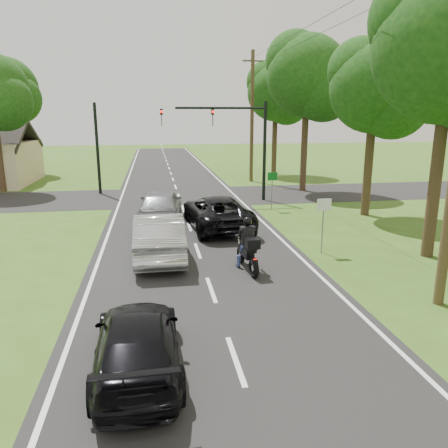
{
  "coord_description": "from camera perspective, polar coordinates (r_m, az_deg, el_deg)",
  "views": [
    {
      "loc": [
        -1.61,
        -12.3,
        5.15
      ],
      "look_at": [
        0.88,
        3.0,
        1.3
      ],
      "focal_mm": 35.0,
      "sensor_mm": 36.0,
      "label": 1
    }
  ],
  "objects": [
    {
      "name": "utility_pole_far",
      "position": [
        35.17,
        3.67,
        13.82
      ],
      "size": [
        1.6,
        0.28,
        10.0
      ],
      "color": "#503E24",
      "rests_on": "ground"
    },
    {
      "name": "road",
      "position": [
        22.94,
        -5.0,
        0.94
      ],
      "size": [
        8.0,
        100.0,
        0.01
      ],
      "primitive_type": "cube",
      "color": "black",
      "rests_on": "ground"
    },
    {
      "name": "sign_green",
      "position": [
        24.43,
        6.33,
        5.51
      ],
      "size": [
        0.55,
        0.07,
        2.12
      ],
      "color": "slate",
      "rests_on": "ground"
    },
    {
      "name": "motorcycle_rider",
      "position": [
        14.79,
        3.14,
        -3.41
      ],
      "size": [
        0.64,
        2.19,
        1.89
      ],
      "rotation": [
        0.0,
        0.0,
        0.09
      ],
      "color": "black",
      "rests_on": "ground"
    },
    {
      "name": "silver_sedan",
      "position": [
        16.34,
        -8.49,
        -1.48
      ],
      "size": [
        1.78,
        5.06,
        1.67
      ],
      "primitive_type": "imported",
      "rotation": [
        0.0,
        0.0,
        3.15
      ],
      "color": "#BCBDC1",
      "rests_on": "road"
    },
    {
      "name": "signal_pole_far",
      "position": [
        30.58,
        -16.2,
        9.38
      ],
      "size": [
        0.2,
        0.2,
        6.0
      ],
      "primitive_type": "cylinder",
      "color": "black",
      "rests_on": "ground"
    },
    {
      "name": "tree_row_e",
      "position": [
        39.69,
        7.26,
        16.28
      ],
      "size": [
        5.28,
        5.12,
        9.61
      ],
      "color": "#332316",
      "rests_on": "ground"
    },
    {
      "name": "traffic_signal",
      "position": [
        26.77,
        1.43,
        11.78
      ],
      "size": [
        6.38,
        0.44,
        6.0
      ],
      "color": "black",
      "rests_on": "ground"
    },
    {
      "name": "tree_row_d",
      "position": [
        31.05,
        11.51,
        17.9
      ],
      "size": [
        5.76,
        5.58,
        10.45
      ],
      "color": "#332316",
      "rests_on": "ground"
    },
    {
      "name": "ground",
      "position": [
        13.43,
        -1.68,
        -8.61
      ],
      "size": [
        140.0,
        140.0,
        0.0
      ],
      "primitive_type": "plane",
      "color": "#375217",
      "rests_on": "ground"
    },
    {
      "name": "dark_suv",
      "position": [
        20.44,
        -0.92,
        1.61
      ],
      "size": [
        2.98,
        5.72,
        1.54
      ],
      "primitive_type": "imported",
      "rotation": [
        0.0,
        0.0,
        3.22
      ],
      "color": "black",
      "rests_on": "road"
    },
    {
      "name": "tree_left_far",
      "position": [
        43.8,
        -26.25,
        15.18
      ],
      "size": [
        5.76,
        5.58,
        10.14
      ],
      "color": "#332316",
      "rests_on": "ground"
    },
    {
      "name": "silver_suv",
      "position": [
        21.72,
        -8.3,
        2.43
      ],
      "size": [
        2.46,
        5.17,
        1.71
      ],
      "primitive_type": "imported",
      "rotation": [
        0.0,
        0.0,
        3.05
      ],
      "color": "#919498",
      "rests_on": "road"
    },
    {
      "name": "cross_road",
      "position": [
        28.81,
        -5.92,
        3.59
      ],
      "size": [
        60.0,
        7.0,
        0.01
      ],
      "primitive_type": "cube",
      "color": "black",
      "rests_on": "ground"
    },
    {
      "name": "tree_row_c",
      "position": [
        23.98,
        19.8,
        15.76
      ],
      "size": [
        4.8,
        4.65,
        8.76
      ],
      "color": "#332316",
      "rests_on": "ground"
    },
    {
      "name": "dark_car_behind",
      "position": [
        9.44,
        -11.25,
        -14.92
      ],
      "size": [
        1.82,
        4.31,
        1.24
      ],
      "primitive_type": "imported",
      "rotation": [
        0.0,
        0.0,
        3.16
      ],
      "color": "black",
      "rests_on": "road"
    },
    {
      "name": "sign_white",
      "position": [
        16.91,
        12.89,
        1.47
      ],
      "size": [
        0.55,
        0.07,
        2.12
      ],
      "color": "slate",
      "rests_on": "ground"
    }
  ]
}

